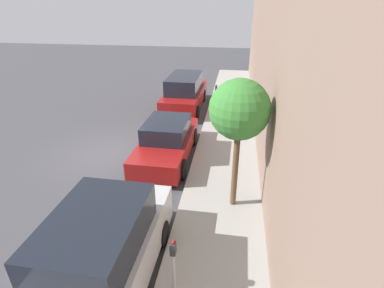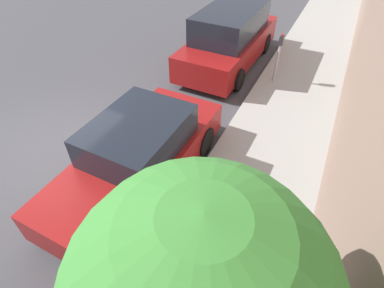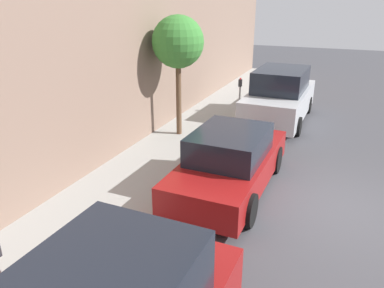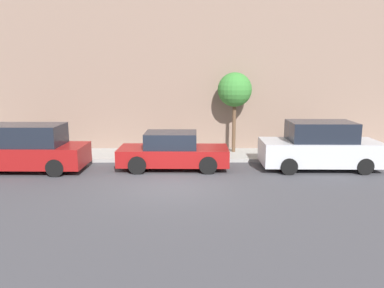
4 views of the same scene
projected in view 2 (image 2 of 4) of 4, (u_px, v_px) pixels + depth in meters
ground_plane at (58, 148)px, 7.37m from camera, size 60.00×60.00×0.00m
sidewalk at (241, 219)px, 5.76m from camera, size 2.48×32.00×0.15m
parked_sedan_second at (139, 155)px, 6.14m from camera, size 1.92×4.53×1.54m
parked_minivan_third at (230, 38)px, 10.13m from camera, size 2.02×4.94×1.90m
parking_meter_far at (279, 53)px, 8.97m from camera, size 0.11×0.15×1.48m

